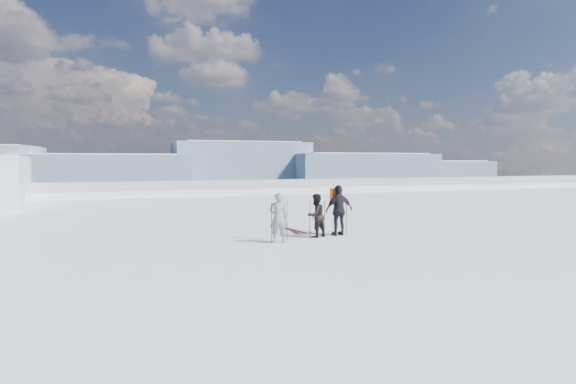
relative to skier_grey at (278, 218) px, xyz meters
name	(u,v)px	position (x,y,z in m)	size (l,w,h in m)	color
lake_basin	(223,257)	(3.29, 28.13, -7.33)	(820.00, 820.00, 71.62)	white
far_mountain_range	(175,170)	(32.89, 452.92, -8.02)	(770.00, 110.00, 53.00)	slate
skier_grey	(278,218)	(0.00, 0.00, 0.00)	(0.60, 0.40, 1.65)	gray
skier_dark	(316,215)	(1.57, 0.58, -0.06)	(0.75, 0.58, 1.54)	black
skier_pack	(339,210)	(2.51, 0.69, 0.08)	(1.07, 0.44, 1.82)	black
backpack	(336,177)	(2.50, 0.93, 1.29)	(0.39, 0.22, 0.60)	orange
ski_poles	(313,220)	(1.34, 0.32, -0.17)	(3.03, 0.72, 1.37)	black
skis_loose	(293,230)	(1.29, 2.26, -0.81)	(0.40, 1.70, 0.03)	black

